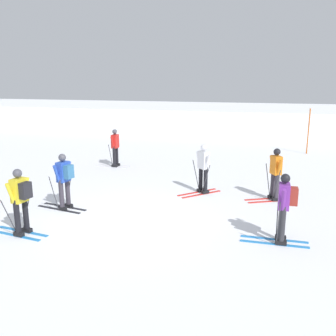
{
  "coord_description": "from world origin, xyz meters",
  "views": [
    {
      "loc": [
        4.01,
        -8.82,
        3.77
      ],
      "look_at": [
        0.43,
        2.73,
        0.9
      ],
      "focal_mm": 38.94,
      "sensor_mm": 36.0,
      "label": 1
    }
  ],
  "objects_px": {
    "skier_red": "(115,147)",
    "trail_marker_pole": "(308,131)",
    "skier_yellow": "(20,199)",
    "skier_orange": "(275,173)",
    "skier_purple": "(284,205)",
    "skier_white": "(203,167)",
    "skier_blue": "(64,179)"
  },
  "relations": [
    {
      "from": "skier_blue",
      "to": "skier_red",
      "type": "height_order",
      "value": "same"
    },
    {
      "from": "skier_red",
      "to": "skier_purple",
      "type": "xyz_separation_m",
      "value": [
        7.27,
        -6.19,
        0.04
      ]
    },
    {
      "from": "skier_blue",
      "to": "skier_orange",
      "type": "xyz_separation_m",
      "value": [
        6.0,
        2.78,
        -0.04
      ]
    },
    {
      "from": "skier_purple",
      "to": "skier_white",
      "type": "bearing_deg",
      "value": 127.9
    },
    {
      "from": "skier_white",
      "to": "skier_red",
      "type": "relative_size",
      "value": 1.0
    },
    {
      "from": "skier_blue",
      "to": "skier_purple",
      "type": "distance_m",
      "value": 6.29
    },
    {
      "from": "trail_marker_pole",
      "to": "skier_yellow",
      "type": "bearing_deg",
      "value": -118.98
    },
    {
      "from": "skier_purple",
      "to": "trail_marker_pole",
      "type": "bearing_deg",
      "value": 84.19
    },
    {
      "from": "skier_blue",
      "to": "skier_purple",
      "type": "height_order",
      "value": "same"
    },
    {
      "from": "skier_yellow",
      "to": "skier_orange",
      "type": "distance_m",
      "value": 7.63
    },
    {
      "from": "skier_yellow",
      "to": "skier_purple",
      "type": "xyz_separation_m",
      "value": [
        6.23,
        1.43,
        0.0
      ]
    },
    {
      "from": "skier_orange",
      "to": "skier_purple",
      "type": "xyz_separation_m",
      "value": [
        0.27,
        -3.33,
        0.04
      ]
    },
    {
      "from": "skier_white",
      "to": "skier_purple",
      "type": "height_order",
      "value": "same"
    },
    {
      "from": "skier_red",
      "to": "trail_marker_pole",
      "type": "xyz_separation_m",
      "value": [
        8.49,
        5.84,
        0.29
      ]
    },
    {
      "from": "skier_white",
      "to": "trail_marker_pole",
      "type": "xyz_separation_m",
      "value": [
        3.87,
        8.63,
        0.29
      ]
    },
    {
      "from": "skier_yellow",
      "to": "skier_orange",
      "type": "xyz_separation_m",
      "value": [
        5.96,
        4.76,
        -0.04
      ]
    },
    {
      "from": "skier_white",
      "to": "skier_red",
      "type": "distance_m",
      "value": 5.4
    },
    {
      "from": "skier_red",
      "to": "trail_marker_pole",
      "type": "distance_m",
      "value": 10.31
    },
    {
      "from": "skier_yellow",
      "to": "skier_red",
      "type": "xyz_separation_m",
      "value": [
        -1.04,
        7.62,
        -0.04
      ]
    },
    {
      "from": "skier_white",
      "to": "skier_red",
      "type": "bearing_deg",
      "value": 148.92
    },
    {
      "from": "skier_orange",
      "to": "skier_purple",
      "type": "distance_m",
      "value": 3.34
    },
    {
      "from": "skier_red",
      "to": "trail_marker_pole",
      "type": "bearing_deg",
      "value": 34.54
    },
    {
      "from": "skier_yellow",
      "to": "skier_blue",
      "type": "bearing_deg",
      "value": 90.94
    },
    {
      "from": "skier_yellow",
      "to": "skier_purple",
      "type": "relative_size",
      "value": 1.0
    },
    {
      "from": "skier_red",
      "to": "skier_purple",
      "type": "relative_size",
      "value": 1.0
    },
    {
      "from": "skier_white",
      "to": "skier_blue",
      "type": "xyz_separation_m",
      "value": [
        -3.62,
        -2.85,
        0.04
      ]
    },
    {
      "from": "skier_yellow",
      "to": "skier_white",
      "type": "bearing_deg",
      "value": 53.42
    },
    {
      "from": "skier_white",
      "to": "trail_marker_pole",
      "type": "height_order",
      "value": "trail_marker_pole"
    },
    {
      "from": "skier_white",
      "to": "skier_red",
      "type": "height_order",
      "value": "same"
    },
    {
      "from": "skier_blue",
      "to": "skier_purple",
      "type": "bearing_deg",
      "value": -4.99
    },
    {
      "from": "skier_yellow",
      "to": "skier_orange",
      "type": "relative_size",
      "value": 1.0
    },
    {
      "from": "skier_white",
      "to": "skier_orange",
      "type": "distance_m",
      "value": 2.38
    }
  ]
}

